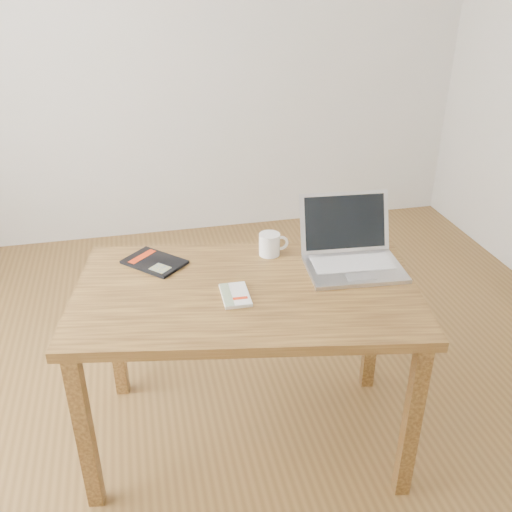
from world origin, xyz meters
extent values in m
plane|color=brown|center=(0.00, 0.00, 0.00)|extent=(4.00, 4.00, 0.00)
cube|color=silver|center=(0.00, 2.00, 1.35)|extent=(4.00, 0.04, 2.70)
cube|color=brown|center=(-0.02, -0.16, 0.73)|extent=(1.40, 0.95, 0.04)
cube|color=brown|center=(-0.65, -0.36, 0.35)|extent=(0.06, 0.06, 0.71)
cube|color=brown|center=(0.51, -0.57, 0.35)|extent=(0.06, 0.06, 0.71)
cube|color=brown|center=(-0.54, 0.26, 0.35)|extent=(0.06, 0.06, 0.71)
cube|color=brown|center=(0.62, 0.05, 0.35)|extent=(0.06, 0.06, 0.71)
cube|color=silver|center=(-0.07, -0.20, 0.76)|extent=(0.10, 0.16, 0.01)
cube|color=white|center=(-0.07, -0.20, 0.76)|extent=(0.10, 0.16, 0.01)
cube|color=gray|center=(-0.10, -0.20, 0.76)|extent=(0.04, 0.16, 0.00)
cube|color=red|center=(-0.06, -0.24, 0.76)|extent=(0.05, 0.02, 0.00)
cube|color=black|center=(-0.34, 0.12, 0.76)|extent=(0.28, 0.28, 0.01)
cube|color=#B72B0D|center=(-0.39, 0.16, 0.76)|extent=(0.12, 0.12, 0.00)
cube|color=gray|center=(-0.32, 0.05, 0.76)|extent=(0.09, 0.09, 0.00)
cube|color=silver|center=(0.43, -0.12, 0.76)|extent=(0.39, 0.29, 0.02)
cube|color=silver|center=(0.43, -0.09, 0.77)|extent=(0.33, 0.16, 0.00)
cube|color=#BCBCC1|center=(0.42, -0.20, 0.77)|extent=(0.12, 0.07, 0.00)
cube|color=silver|center=(0.44, 0.05, 0.88)|extent=(0.38, 0.12, 0.24)
cube|color=black|center=(0.44, 0.05, 0.88)|extent=(0.34, 0.11, 0.21)
cylinder|color=white|center=(0.13, 0.09, 0.80)|extent=(0.09, 0.09, 0.09)
cylinder|color=black|center=(0.13, 0.09, 0.84)|extent=(0.07, 0.07, 0.01)
torus|color=white|center=(0.18, 0.09, 0.80)|extent=(0.06, 0.01, 0.06)
camera|label=1|loc=(-0.39, -1.95, 1.86)|focal=40.00mm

